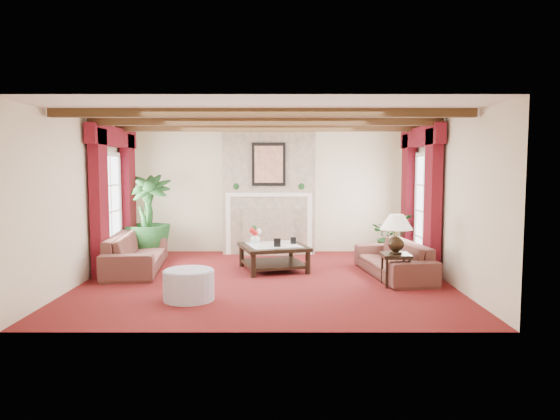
{
  "coord_description": "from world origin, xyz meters",
  "views": [
    {
      "loc": [
        0.24,
        -8.34,
        1.91
      ],
      "look_at": [
        0.24,
        0.4,
        1.14
      ],
      "focal_mm": 32.0,
      "sensor_mm": 36.0,
      "label": 1
    }
  ],
  "objects_px": {
    "sofa_left": "(136,246)",
    "potted_palm": "(148,235)",
    "sofa_right": "(394,253)",
    "side_table": "(395,270)",
    "ottoman": "(189,285)",
    "coffee_table": "(273,258)"
  },
  "relations": [
    {
      "from": "potted_palm",
      "to": "side_table",
      "type": "height_order",
      "value": "potted_palm"
    },
    {
      "from": "sofa_right",
      "to": "side_table",
      "type": "height_order",
      "value": "sofa_right"
    },
    {
      "from": "coffee_table",
      "to": "side_table",
      "type": "height_order",
      "value": "side_table"
    },
    {
      "from": "sofa_left",
      "to": "coffee_table",
      "type": "height_order",
      "value": "sofa_left"
    },
    {
      "from": "potted_palm",
      "to": "coffee_table",
      "type": "relative_size",
      "value": 1.55
    },
    {
      "from": "coffee_table",
      "to": "sofa_left",
      "type": "bearing_deg",
      "value": 163.84
    },
    {
      "from": "sofa_right",
      "to": "side_table",
      "type": "xyz_separation_m",
      "value": [
        -0.13,
        -0.71,
        -0.14
      ]
    },
    {
      "from": "sofa_left",
      "to": "potted_palm",
      "type": "xyz_separation_m",
      "value": [
        -0.09,
        1.14,
        0.04
      ]
    },
    {
      "from": "sofa_right",
      "to": "potted_palm",
      "type": "relative_size",
      "value": 1.2
    },
    {
      "from": "sofa_left",
      "to": "side_table",
      "type": "relative_size",
      "value": 4.47
    },
    {
      "from": "sofa_right",
      "to": "side_table",
      "type": "relative_size",
      "value": 4.06
    },
    {
      "from": "potted_palm",
      "to": "ottoman",
      "type": "distance_m",
      "value": 3.51
    },
    {
      "from": "sofa_left",
      "to": "sofa_right",
      "type": "bearing_deg",
      "value": -102.77
    },
    {
      "from": "sofa_right",
      "to": "potted_palm",
      "type": "distance_m",
      "value": 4.99
    },
    {
      "from": "ottoman",
      "to": "side_table",
      "type": "bearing_deg",
      "value": 15.06
    },
    {
      "from": "potted_palm",
      "to": "ottoman",
      "type": "relative_size",
      "value": 2.42
    },
    {
      "from": "sofa_right",
      "to": "ottoman",
      "type": "xyz_separation_m",
      "value": [
        -3.28,
        -1.56,
        -0.19
      ]
    },
    {
      "from": "coffee_table",
      "to": "ottoman",
      "type": "distance_m",
      "value": 2.37
    },
    {
      "from": "sofa_left",
      "to": "side_table",
      "type": "xyz_separation_m",
      "value": [
        4.49,
        -1.21,
        -0.18
      ]
    },
    {
      "from": "coffee_table",
      "to": "side_table",
      "type": "xyz_separation_m",
      "value": [
        1.97,
        -1.21,
        0.03
      ]
    },
    {
      "from": "sofa_left",
      "to": "side_table",
      "type": "height_order",
      "value": "sofa_left"
    },
    {
      "from": "sofa_left",
      "to": "coffee_table",
      "type": "bearing_deg",
      "value": -96.65
    }
  ]
}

